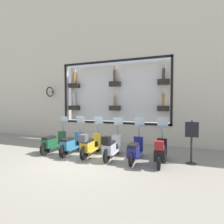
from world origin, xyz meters
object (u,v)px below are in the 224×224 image
Objects in this scene: scooter_black_0 at (160,152)px; shop_sign_post at (192,141)px; scooter_navy_1 at (135,150)px; scooter_yellow_3 at (90,145)px; scooter_silver_2 at (111,147)px; scooter_green_5 at (53,142)px; scooter_teal_4 at (71,144)px.

shop_sign_post is at bearing -65.85° from scooter_black_0.
scooter_yellow_3 is at bearing 91.64° from scooter_navy_1.
scooter_silver_2 is 1.00× the size of scooter_green_5.
scooter_black_0 is 2.81m from scooter_yellow_3.
scooter_navy_1 is 0.99× the size of scooter_yellow_3.
scooter_black_0 is 0.94m from scooter_navy_1.
shop_sign_post reaches higher than scooter_green_5.
shop_sign_post is (0.40, -1.98, 0.41)m from scooter_navy_1.
scooter_black_0 reaches higher than scooter_navy_1.
scooter_green_5 is at bearing 93.98° from shop_sign_post.
scooter_silver_2 is 2.97m from shop_sign_post.
scooter_yellow_3 is at bearing -91.70° from scooter_green_5.
scooter_black_0 reaches higher than scooter_silver_2.
shop_sign_post is at bearing -85.24° from scooter_teal_4.
scooter_silver_2 reaches higher than scooter_green_5.
scooter_teal_4 is at bearing 88.18° from scooter_silver_2.
shop_sign_post is at bearing -86.02° from scooter_green_5.
scooter_teal_4 is 1.15× the size of shop_sign_post.
scooter_silver_2 is 1.15× the size of shop_sign_post.
shop_sign_post is (0.40, -5.73, 0.40)m from scooter_green_5.
scooter_black_0 is 1.14× the size of shop_sign_post.
scooter_green_5 is (0.07, 4.69, -0.02)m from scooter_black_0.
scooter_silver_2 is 1.00× the size of scooter_yellow_3.
scooter_navy_1 is at bearing 101.46° from shop_sign_post.
scooter_black_0 reaches higher than scooter_teal_4.
scooter_teal_4 is (0.06, 0.94, -0.05)m from scooter_yellow_3.
scooter_teal_4 is (0.00, 2.81, 0.01)m from scooter_navy_1.
scooter_navy_1 is 1.88m from scooter_yellow_3.
scooter_teal_4 is at bearing 88.97° from scooter_black_0.
scooter_navy_1 is 0.94m from scooter_silver_2.
scooter_green_5 is (0.00, 3.75, 0.01)m from scooter_navy_1.
scooter_navy_1 is 0.99× the size of scooter_green_5.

